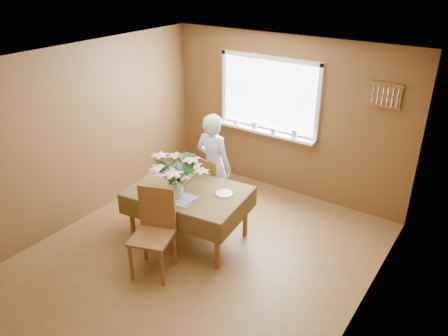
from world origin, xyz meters
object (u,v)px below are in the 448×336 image
Objects in this scene: chair_far at (210,183)px; dining_table at (188,196)px; seated_woman at (214,166)px; chair_near at (154,228)px; flower_bouquet at (178,172)px.

dining_table is at bearing 109.12° from chair_far.
chair_far is 0.30m from seated_woman.
chair_near reaches higher than chair_far.
flower_bouquet is at bearing 97.46° from seated_woman.
flower_bouquet reaches higher than chair_near.
flower_bouquet reaches higher than chair_far.
chair_far is (-0.15, 0.69, -0.15)m from dining_table.
dining_table is 2.60× the size of flower_bouquet.
seated_woman reaches higher than chair_far.
chair_far is 0.57× the size of seated_woman.
chair_near is at bearing -84.11° from flower_bouquet.
flower_bouquet is at bearing 76.48° from chair_near.
seated_woman is (0.06, 0.00, 0.29)m from chair_far.
seated_woman is at bearing 90.00° from dining_table.
chair_far is 0.85× the size of chair_near.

